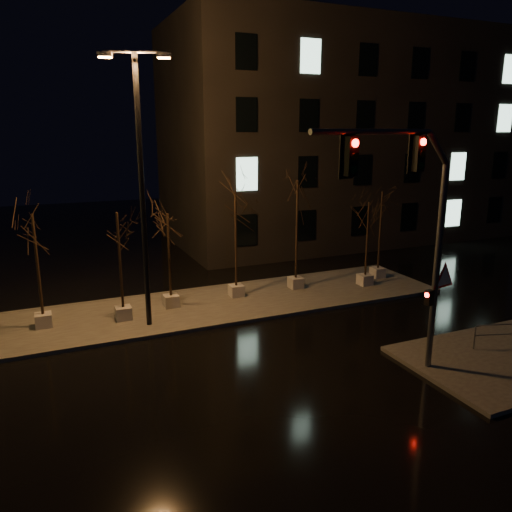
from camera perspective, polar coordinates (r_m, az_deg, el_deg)
name	(u,v)px	position (r m, az deg, el deg)	size (l,w,h in m)	color
ground	(272,358)	(18.27, 1.83, -11.59)	(90.00, 90.00, 0.00)	black
median	(217,304)	(23.39, -4.47, -5.53)	(22.00, 5.00, 0.15)	#413F3A
sidewalk_corner	(505,359)	(20.07, 26.62, -10.49)	(7.00, 5.00, 0.15)	#413F3A
building	(339,137)	(39.04, 9.48, 13.31)	(25.00, 12.00, 15.00)	black
tree_0	(35,240)	(21.37, -23.97, 1.69)	(1.80, 1.80, 4.77)	#A9A49D
tree_1	(118,237)	(21.10, -15.46, 2.10)	(1.80, 1.80, 4.70)	#A9A49D
tree_2	(168,235)	(22.25, -10.00, 2.38)	(1.80, 1.80, 4.38)	#A9A49D
tree_3	(236,214)	(23.28, -2.35, 4.76)	(1.80, 1.80, 5.26)	#A9A49D
tree_4	(297,205)	(24.61, 4.73, 5.84)	(1.80, 1.80, 5.61)	#A9A49D
tree_5	(368,221)	(25.80, 12.70, 3.91)	(1.80, 1.80, 4.42)	#A9A49D
tree_6	(381,211)	(27.26, 14.14, 4.99)	(1.80, 1.80, 4.81)	#A9A49D
traffic_signal_mast	(415,221)	(15.83, 17.73, 3.87)	(6.33, 1.22, 7.83)	#52555A
streetlight_main	(141,175)	(19.89, -13.00, 9.00)	(2.60, 1.09, 10.61)	black
guard_rail_a	(503,332)	(20.55, 26.39, -7.80)	(2.09, 0.70, 0.94)	#52555A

